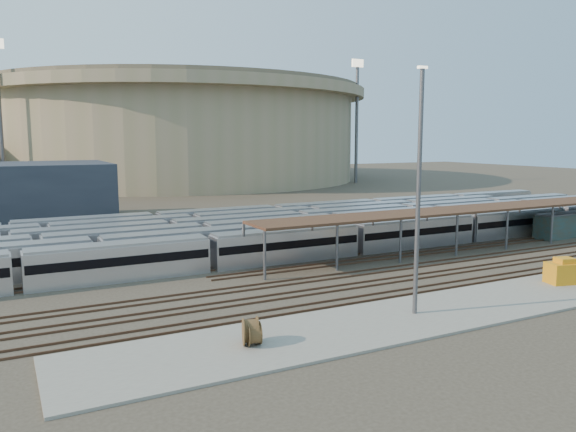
# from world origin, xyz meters

# --- Properties ---
(ground) EXTENTS (420.00, 420.00, 0.00)m
(ground) POSITION_xyz_m (0.00, 0.00, 0.00)
(ground) COLOR #383026
(ground) RESTS_ON ground
(apron) EXTENTS (50.00, 9.00, 0.20)m
(apron) POSITION_xyz_m (-5.00, -15.00, 0.10)
(apron) COLOR gray
(apron) RESTS_ON ground
(subway_trains) EXTENTS (129.41, 23.90, 3.60)m
(subway_trains) POSITION_xyz_m (3.04, 18.50, 1.80)
(subway_trains) COLOR silver
(subway_trains) RESTS_ON ground
(inspection_shed) EXTENTS (60.30, 6.00, 5.30)m
(inspection_shed) POSITION_xyz_m (22.00, 4.00, 4.98)
(inspection_shed) COLOR #4F4F53
(inspection_shed) RESTS_ON ground
(empty_tracks) EXTENTS (170.00, 9.62, 0.18)m
(empty_tracks) POSITION_xyz_m (0.00, -5.00, 0.09)
(empty_tracks) COLOR #4C3323
(empty_tracks) RESTS_ON ground
(stadium) EXTENTS (124.00, 124.00, 32.50)m
(stadium) POSITION_xyz_m (25.00, 140.00, 16.47)
(stadium) COLOR gray
(stadium) RESTS_ON ground
(floodlight_0) EXTENTS (4.00, 1.00, 38.40)m
(floodlight_0) POSITION_xyz_m (-30.00, 110.00, 20.65)
(floodlight_0) COLOR #4F4F53
(floodlight_0) RESTS_ON ground
(floodlight_2) EXTENTS (4.00, 1.00, 38.40)m
(floodlight_2) POSITION_xyz_m (70.00, 100.00, 20.65)
(floodlight_2) COLOR #4F4F53
(floodlight_2) RESTS_ON ground
(floodlight_3) EXTENTS (4.00, 1.00, 38.40)m
(floodlight_3) POSITION_xyz_m (-10.00, 160.00, 20.65)
(floodlight_3) COLOR #4F4F53
(floodlight_3) RESTS_ON ground
(teal_boxcar) EXTENTS (14.46, 3.41, 3.35)m
(teal_boxcar) POSITION_xyz_m (43.00, 4.00, 1.67)
(teal_boxcar) COLOR #1D4448
(teal_boxcar) RESTS_ON ground
(cable_reel_west) EXTENTS (1.22, 1.75, 1.59)m
(cable_reel_west) POSITION_xyz_m (-16.48, -15.15, 1.00)
(cable_reel_west) COLOR brown
(cable_reel_west) RESTS_ON apron
(cable_reel_east) EXTENTS (1.57, 2.11, 1.88)m
(cable_reel_east) POSITION_xyz_m (-16.62, -14.89, 1.14)
(cable_reel_east) COLOR brown
(cable_reel_east) RESTS_ON apron
(yard_light_pole) EXTENTS (0.81, 0.36, 19.45)m
(yard_light_pole) POSITION_xyz_m (-2.10, -14.66, 10.01)
(yard_light_pole) COLOR #4F4F53
(yard_light_pole) RESTS_ON apron
(yellow_equipment) EXTENTS (3.62, 2.77, 2.01)m
(yellow_equipment) POSITION_xyz_m (17.03, -13.88, 1.20)
(yellow_equipment) COLOR orange
(yellow_equipment) RESTS_ON apron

